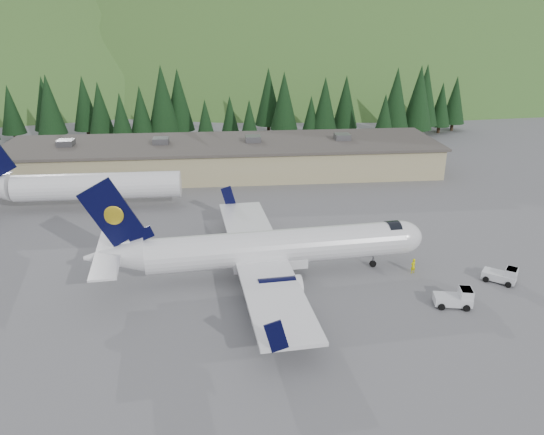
{
  "coord_description": "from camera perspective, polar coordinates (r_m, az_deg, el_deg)",
  "views": [
    {
      "loc": [
        -5.32,
        -48.07,
        25.06
      ],
      "look_at": [
        0.0,
        6.0,
        4.0
      ],
      "focal_mm": 35.0,
      "sensor_mm": 36.0,
      "label": 1
    }
  ],
  "objects": [
    {
      "name": "terminal_building",
      "position": [
        88.94,
        -5.27,
        6.49
      ],
      "size": [
        71.0,
        17.0,
        6.1
      ],
      "color": "tan",
      "rests_on": "ground"
    },
    {
      "name": "baggage_tug_b",
      "position": [
        57.52,
        23.55,
        -5.72
      ],
      "size": [
        3.42,
        3.17,
        1.67
      ],
      "rotation": [
        0.0,
        0.0,
        -0.67
      ],
      "color": "silver",
      "rests_on": "ground"
    },
    {
      "name": "baggage_tug_a",
      "position": [
        51.56,
        19.21,
        -8.19
      ],
      "size": [
        3.56,
        2.51,
        1.76
      ],
      "rotation": [
        0.0,
        0.0,
        -0.2
      ],
      "color": "silver",
      "rests_on": "ground"
    },
    {
      "name": "hills",
      "position": [
        283.42,
        6.76,
        -1.34
      ],
      "size": [
        614.0,
        330.0,
        300.0
      ],
      "color": "#3E5B21",
      "rests_on": "ground"
    },
    {
      "name": "second_airliner",
      "position": [
        75.93,
        -20.36,
        3.2
      ],
      "size": [
        27.5,
        11.0,
        10.05
      ],
      "color": "white",
      "rests_on": "ground"
    },
    {
      "name": "airliner",
      "position": [
        52.98,
        -0.42,
        -3.41
      ],
      "size": [
        34.04,
        31.97,
        11.29
      ],
      "rotation": [
        0.0,
        0.0,
        0.09
      ],
      "color": "white",
      "rests_on": "ground"
    },
    {
      "name": "ramp_worker",
      "position": [
        56.41,
        14.94,
        -5.05
      ],
      "size": [
        0.69,
        0.58,
        1.61
      ],
      "primitive_type": "imported",
      "rotation": [
        0.0,
        0.0,
        3.55
      ],
      "color": "#DBD800",
      "rests_on": "ground"
    },
    {
      "name": "ground",
      "position": [
        54.47,
        0.62,
        -6.21
      ],
      "size": [
        600.0,
        600.0,
        0.0
      ],
      "primitive_type": "plane",
      "color": "#5C5C60"
    },
    {
      "name": "tree_line",
      "position": [
        111.51,
        -6.5,
        12.08
      ],
      "size": [
        112.84,
        18.59,
        14.24
      ],
      "color": "black",
      "rests_on": "ground"
    }
  ]
}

